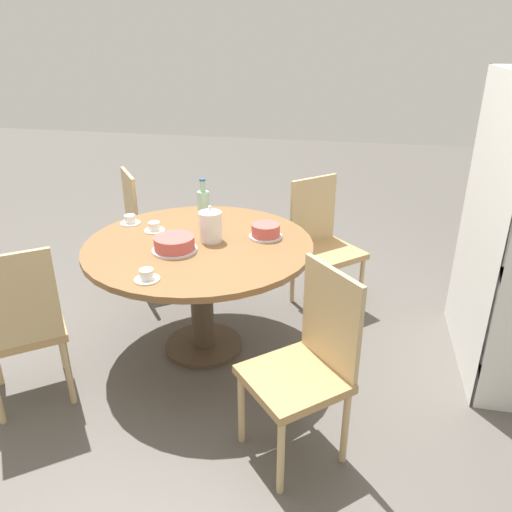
{
  "coord_description": "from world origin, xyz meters",
  "views": [
    {
      "loc": [
        2.63,
        0.9,
        1.9
      ],
      "look_at": [
        0.0,
        0.35,
        0.69
      ],
      "focal_mm": 35.0,
      "sensor_mm": 36.0,
      "label": 1
    }
  ],
  "objects_px": {
    "cake_second": "(266,231)",
    "chair_d": "(150,227)",
    "cup_b": "(147,276)",
    "chair_a": "(21,324)",
    "coffee_pot": "(210,225)",
    "chair_b": "(306,363)",
    "water_bottle": "(204,209)",
    "bookshelf": "(500,234)",
    "cake_main": "(174,244)",
    "chair_c": "(323,242)",
    "cup_a": "(154,228)",
    "cup_c": "(130,220)"
  },
  "relations": [
    {
      "from": "chair_b",
      "to": "cake_main",
      "type": "bearing_deg",
      "value": -166.34
    },
    {
      "from": "water_bottle",
      "to": "cup_a",
      "type": "relative_size",
      "value": 2.53
    },
    {
      "from": "chair_a",
      "to": "chair_d",
      "type": "xyz_separation_m",
      "value": [
        -1.48,
        0.1,
        0.0
      ]
    },
    {
      "from": "cup_c",
      "to": "cake_main",
      "type": "bearing_deg",
      "value": 50.63
    },
    {
      "from": "coffee_pot",
      "to": "cake_main",
      "type": "distance_m",
      "value": 0.26
    },
    {
      "from": "cake_second",
      "to": "chair_a",
      "type": "bearing_deg",
      "value": -53.19
    },
    {
      "from": "water_bottle",
      "to": "cup_a",
      "type": "bearing_deg",
      "value": -71.96
    },
    {
      "from": "chair_a",
      "to": "cup_a",
      "type": "relative_size",
      "value": 7.26
    },
    {
      "from": "bookshelf",
      "to": "water_bottle",
      "type": "distance_m",
      "value": 1.76
    },
    {
      "from": "cup_a",
      "to": "cup_c",
      "type": "xyz_separation_m",
      "value": [
        -0.09,
        -0.21,
        0.0
      ]
    },
    {
      "from": "cake_second",
      "to": "cup_b",
      "type": "distance_m",
      "value": 0.84
    },
    {
      "from": "water_bottle",
      "to": "chair_d",
      "type": "bearing_deg",
      "value": -131.69
    },
    {
      "from": "chair_c",
      "to": "cup_c",
      "type": "relative_size",
      "value": 7.26
    },
    {
      "from": "bookshelf",
      "to": "coffee_pot",
      "type": "relative_size",
      "value": 7.75
    },
    {
      "from": "bookshelf",
      "to": "cup_b",
      "type": "distance_m",
      "value": 2.0
    },
    {
      "from": "chair_b",
      "to": "cup_b",
      "type": "height_order",
      "value": "chair_b"
    },
    {
      "from": "chair_a",
      "to": "coffee_pot",
      "type": "xyz_separation_m",
      "value": [
        -0.74,
        0.83,
        0.35
      ]
    },
    {
      "from": "chair_a",
      "to": "cake_main",
      "type": "relative_size",
      "value": 3.63
    },
    {
      "from": "water_bottle",
      "to": "cake_second",
      "type": "distance_m",
      "value": 0.42
    },
    {
      "from": "chair_a",
      "to": "water_bottle",
      "type": "bearing_deg",
      "value": -167.15
    },
    {
      "from": "chair_b",
      "to": "cake_second",
      "type": "bearing_deg",
      "value": 160.34
    },
    {
      "from": "chair_d",
      "to": "chair_b",
      "type": "bearing_deg",
      "value": -173.53
    },
    {
      "from": "chair_c",
      "to": "coffee_pot",
      "type": "xyz_separation_m",
      "value": [
        0.73,
        -0.63,
        0.35
      ]
    },
    {
      "from": "cake_second",
      "to": "chair_d",
      "type": "bearing_deg",
      "value": -120.79
    },
    {
      "from": "cup_b",
      "to": "chair_a",
      "type": "bearing_deg",
      "value": -76.22
    },
    {
      "from": "chair_d",
      "to": "bookshelf",
      "type": "distance_m",
      "value": 2.48
    },
    {
      "from": "chair_d",
      "to": "cup_b",
      "type": "relative_size",
      "value": 7.26
    },
    {
      "from": "cup_c",
      "to": "cup_a",
      "type": "bearing_deg",
      "value": 65.73
    },
    {
      "from": "cake_second",
      "to": "coffee_pot",
      "type": "bearing_deg",
      "value": -69.0
    },
    {
      "from": "cake_second",
      "to": "cup_b",
      "type": "xyz_separation_m",
      "value": [
        0.69,
        -0.48,
        -0.02
      ]
    },
    {
      "from": "coffee_pot",
      "to": "bookshelf",
      "type": "bearing_deg",
      "value": 97.58
    },
    {
      "from": "chair_d",
      "to": "chair_c",
      "type": "bearing_deg",
      "value": -127.35
    },
    {
      "from": "cup_b",
      "to": "cup_a",
      "type": "bearing_deg",
      "value": -160.76
    },
    {
      "from": "cup_b",
      "to": "cup_c",
      "type": "distance_m",
      "value": 0.86
    },
    {
      "from": "chair_d",
      "to": "cake_main",
      "type": "distance_m",
      "value": 1.13
    },
    {
      "from": "cake_second",
      "to": "cup_b",
      "type": "bearing_deg",
      "value": -34.81
    },
    {
      "from": "bookshelf",
      "to": "chair_c",
      "type": "bearing_deg",
      "value": 64.22
    },
    {
      "from": "chair_c",
      "to": "water_bottle",
      "type": "distance_m",
      "value": 0.98
    },
    {
      "from": "cake_main",
      "to": "cup_a",
      "type": "xyz_separation_m",
      "value": [
        -0.27,
        -0.24,
        -0.02
      ]
    },
    {
      "from": "bookshelf",
      "to": "chair_d",
      "type": "bearing_deg",
      "value": 77.74
    },
    {
      "from": "chair_d",
      "to": "cake_second",
      "type": "xyz_separation_m",
      "value": [
        0.62,
        1.05,
        0.29
      ]
    },
    {
      "from": "cup_b",
      "to": "cup_c",
      "type": "relative_size",
      "value": 1.0
    },
    {
      "from": "cake_main",
      "to": "chair_c",
      "type": "bearing_deg",
      "value": 139.35
    },
    {
      "from": "chair_a",
      "to": "chair_b",
      "type": "bearing_deg",
      "value": 140.6
    },
    {
      "from": "coffee_pot",
      "to": "water_bottle",
      "type": "distance_m",
      "value": 0.2
    },
    {
      "from": "cup_b",
      "to": "chair_d",
      "type": "bearing_deg",
      "value": -156.83
    },
    {
      "from": "water_bottle",
      "to": "chair_c",
      "type": "bearing_deg",
      "value": 127.25
    },
    {
      "from": "bookshelf",
      "to": "cake_main",
      "type": "relative_size",
      "value": 6.59
    },
    {
      "from": "coffee_pot",
      "to": "water_bottle",
      "type": "height_order",
      "value": "water_bottle"
    },
    {
      "from": "chair_c",
      "to": "coffee_pot",
      "type": "bearing_deg",
      "value": -175.08
    }
  ]
}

